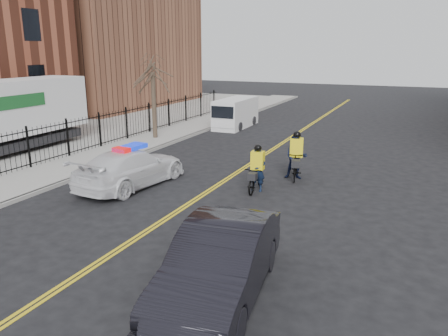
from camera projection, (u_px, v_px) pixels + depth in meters
ground at (183, 208)px, 15.63m from camera, size 120.00×120.00×0.00m
center_line_left at (257, 158)px, 22.70m from camera, size 0.10×60.00×0.01m
center_line_right at (260, 159)px, 22.64m from camera, size 0.10×60.00×0.01m
sidewalk at (138, 145)px, 25.61m from camera, size 3.00×60.00×0.15m
curb at (160, 147)px, 25.02m from camera, size 0.20×60.00×0.15m
iron_fence at (116, 127)px, 25.96m from camera, size 0.12×28.00×2.00m
lot_pad at (10, 132)px, 29.78m from camera, size 18.00×60.00×0.02m
warehouse_far at (99, 34)px, 44.00m from camera, size 14.00×18.00×14.00m
street_tree at (153, 83)px, 26.50m from camera, size 3.20×3.20×4.80m
police_cruiser at (131, 168)px, 17.98m from camera, size 2.68×5.53×1.71m
dark_sedan at (220, 263)px, 9.78m from camera, size 2.51×5.46×1.73m
cargo_van at (235, 113)px, 31.52m from camera, size 1.98×4.94×2.06m
cyclist_near at (257, 175)px, 17.35m from camera, size 0.81×1.98×1.91m
cyclist_far at (296, 160)px, 18.94m from camera, size 1.10×2.18×2.12m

